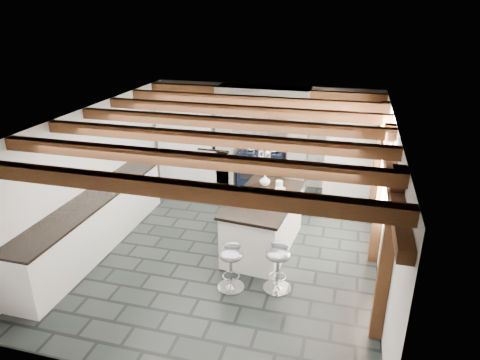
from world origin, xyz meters
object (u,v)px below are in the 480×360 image
(bar_stool_near, at_px, (278,262))
(bar_stool_far, at_px, (231,261))
(range_cooker, at_px, (262,169))
(kitchen_island, at_px, (264,222))

(bar_stool_near, distance_m, bar_stool_far, 0.69)
(range_cooker, distance_m, bar_stool_near, 3.80)
(bar_stool_far, bearing_deg, bar_stool_near, -1.30)
(bar_stool_near, bearing_deg, kitchen_island, 118.75)
(kitchen_island, distance_m, bar_stool_far, 1.29)
(range_cooker, xyz_separation_m, bar_stool_near, (1.04, -3.65, 0.01))
(kitchen_island, bearing_deg, bar_stool_far, -94.07)
(kitchen_island, xyz_separation_m, bar_stool_near, (0.45, -1.12, -0.01))
(range_cooker, height_order, bar_stool_near, range_cooker)
(bar_stool_far, bearing_deg, range_cooker, 81.64)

